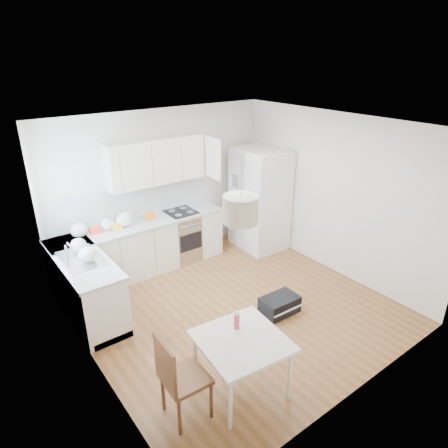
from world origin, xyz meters
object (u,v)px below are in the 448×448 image
Objects in this scene: dining_table at (242,345)px; dining_chair at (186,376)px; gym_bag at (279,305)px; refrigerator at (260,199)px.

dining_table is 0.68m from dining_chair.
dining_table is 1.68m from gym_bag.
gym_bag is (2.05, 0.71, -0.39)m from dining_chair.
gym_bag is at bearing 35.96° from dining_table.
dining_chair is (-3.29, -2.58, -0.45)m from refrigerator.
refrigerator reaches higher than dining_table.
refrigerator reaches higher than gym_bag.
refrigerator is 1.86× the size of dining_chair.
gym_bag is (1.38, 0.80, -0.51)m from dining_table.
refrigerator is at bearing 41.27° from dining_chair.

